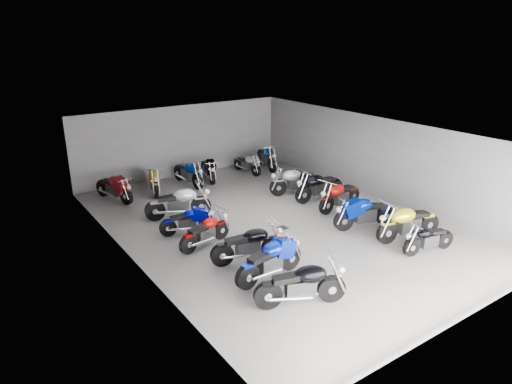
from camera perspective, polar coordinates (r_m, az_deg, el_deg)
ground at (r=15.90m, az=2.24°, el=-3.92°), size 14.00×14.00×0.00m
wall_back at (r=21.15m, az=-9.19°, el=6.32°), size 10.00×0.10×3.20m
wall_left at (r=13.12m, az=-15.45°, el=-2.26°), size 0.10×14.00×3.20m
wall_right at (r=18.66m, az=14.74°, el=4.19°), size 0.10×14.00×3.20m
ceiling at (r=14.92m, az=2.40°, el=7.51°), size 10.00×14.00×0.04m
drain_grate at (r=15.53m, az=3.35°, el=-4.49°), size 0.32×0.32×0.01m
motorcycle_left_a at (r=11.21m, az=5.72°, el=-11.46°), size 2.16×1.06×1.01m
motorcycle_left_b at (r=12.28m, az=1.82°, el=-8.49°), size 2.27×0.51×1.00m
motorcycle_left_c at (r=13.13m, az=-0.90°, el=-6.60°), size 2.17×0.73×0.97m
motorcycle_left_d at (r=14.18m, az=-6.31°, el=-4.92°), size 1.96×0.62×0.87m
motorcycle_left_e at (r=15.10m, az=-8.47°, el=-3.59°), size 1.81×0.64×0.82m
motorcycle_left_f at (r=16.38m, az=-9.60°, el=-1.34°), size 2.30×0.85×1.04m
motorcycle_right_a at (r=14.63m, az=20.73°, el=-5.48°), size 1.85×0.50×0.82m
motorcycle_right_b at (r=15.27m, az=18.46°, el=-3.64°), size 2.38×0.66×1.05m
motorcycle_right_c at (r=15.74m, az=13.40°, el=-2.55°), size 2.22×0.84×1.01m
motorcycle_right_d at (r=17.23m, az=10.40°, el=-0.43°), size 2.25×0.54×0.99m
motorcycle_right_e at (r=18.07m, az=7.88°, el=0.72°), size 2.33×0.46×1.03m
motorcycle_right_f at (r=18.61m, az=5.04°, el=1.37°), size 2.25×0.85×1.02m
motorcycle_back_a at (r=18.67m, az=-17.30°, el=0.51°), size 0.79×2.14×0.97m
motorcycle_back_b at (r=19.23m, az=-12.63°, el=1.49°), size 0.82×2.16×0.98m
motorcycle_back_c at (r=19.89m, az=-8.44°, el=2.38°), size 0.48×2.26×0.99m
motorcycle_back_d at (r=20.49m, az=-6.00°, el=2.91°), size 0.71×2.11×0.95m
motorcycle_back_e at (r=21.38m, az=-1.08°, el=3.56°), size 0.41×1.93×0.85m
motorcycle_back_f at (r=22.13m, az=1.33°, el=4.36°), size 0.78×2.28×1.02m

